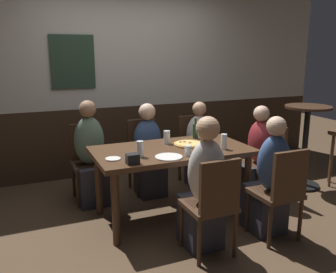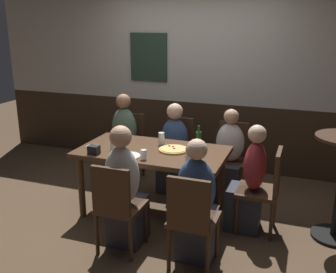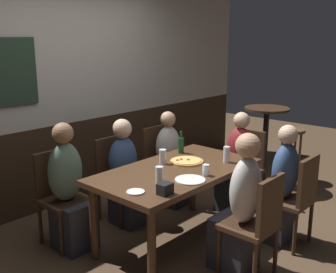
{
  "view_description": "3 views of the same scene",
  "coord_description": "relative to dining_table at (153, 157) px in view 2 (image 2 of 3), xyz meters",
  "views": [
    {
      "loc": [
        -1.43,
        -3.26,
        1.71
      ],
      "look_at": [
        -0.08,
        -0.09,
        0.89
      ],
      "focal_mm": 38.63,
      "sensor_mm": 36.0,
      "label": 1
    },
    {
      "loc": [
        1.52,
        -3.66,
        2.07
      ],
      "look_at": [
        0.21,
        -0.08,
        0.93
      ],
      "focal_mm": 41.48,
      "sensor_mm": 36.0,
      "label": 2
    },
    {
      "loc": [
        -2.68,
        -2.29,
        1.92
      ],
      "look_at": [
        0.0,
        0.1,
        1.03
      ],
      "focal_mm": 43.23,
      "sensor_mm": 36.0,
      "label": 3
    }
  ],
  "objects": [
    {
      "name": "person_mid_far",
      "position": [
        -0.0,
        0.68,
        -0.19
      ],
      "size": [
        0.34,
        0.37,
        1.11
      ],
      "color": "#2D2D38",
      "rests_on": "ground_plane"
    },
    {
      "name": "wall_back",
      "position": [
        -0.0,
        1.65,
        0.65
      ],
      "size": [
        6.4,
        0.13,
        2.6
      ],
      "color": "#332316",
      "rests_on": "ground_plane"
    },
    {
      "name": "chair_mid_near",
      "position": [
        0.0,
        -0.85,
        -0.16
      ],
      "size": [
        0.4,
        0.4,
        0.88
      ],
      "color": "#422B1C",
      "rests_on": "ground_plane"
    },
    {
      "name": "tumbler_water",
      "position": [
        0.03,
        -0.31,
        0.13
      ],
      "size": [
        0.06,
        0.06,
        0.1
      ],
      "color": "silver",
      "rests_on": "dining_table"
    },
    {
      "name": "person_head_east",
      "position": [
        1.05,
        0.0,
        -0.19
      ],
      "size": [
        0.37,
        0.34,
        1.12
      ],
      "color": "#2D2D38",
      "rests_on": "ground_plane"
    },
    {
      "name": "chair_mid_far",
      "position": [
        0.0,
        0.85,
        -0.16
      ],
      "size": [
        0.4,
        0.4,
        0.88
      ],
      "color": "#422B1C",
      "rests_on": "ground_plane"
    },
    {
      "name": "dining_table",
      "position": [
        0.0,
        0.0,
        0.0
      ],
      "size": [
        1.59,
        0.86,
        0.74
      ],
      "color": "#472D1C",
      "rests_on": "ground_plane"
    },
    {
      "name": "pizza",
      "position": [
        0.22,
        0.06,
        0.1
      ],
      "size": [
        0.32,
        0.32,
        0.03
      ],
      "color": "tan",
      "rests_on": "dining_table"
    },
    {
      "name": "chair_right_near",
      "position": [
        0.7,
        -0.85,
        -0.16
      ],
      "size": [
        0.4,
        0.4,
        0.88
      ],
      "color": "#422B1C",
      "rests_on": "ground_plane"
    },
    {
      "name": "pint_glass_pale",
      "position": [
        0.48,
        -0.23,
        0.16
      ],
      "size": [
        0.06,
        0.06,
        0.16
      ],
      "color": "silver",
      "rests_on": "dining_table"
    },
    {
      "name": "chair_left_far",
      "position": [
        -0.7,
        0.85,
        -0.16
      ],
      "size": [
        0.4,
        0.4,
        0.88
      ],
      "color": "#422B1C",
      "rests_on": "ground_plane"
    },
    {
      "name": "person_left_far",
      "position": [
        -0.7,
        0.69,
        -0.16
      ],
      "size": [
        0.34,
        0.37,
        1.18
      ],
      "color": "#2D2D38",
      "rests_on": "ground_plane"
    },
    {
      "name": "condiment_caddy",
      "position": [
        -0.52,
        -0.33,
        0.13
      ],
      "size": [
        0.11,
        0.09,
        0.09
      ],
      "primitive_type": "cube",
      "color": "black",
      "rests_on": "dining_table"
    },
    {
      "name": "person_right_far",
      "position": [
        0.7,
        0.68,
        -0.2
      ],
      "size": [
        0.34,
        0.37,
        1.09
      ],
      "color": "#2D2D38",
      "rests_on": "ground_plane"
    },
    {
      "name": "tumbler_short",
      "position": [
        0.03,
        0.2,
        0.15
      ],
      "size": [
        0.07,
        0.07,
        0.14
      ],
      "color": "silver",
      "rests_on": "dining_table"
    },
    {
      "name": "person_right_near",
      "position": [
        0.7,
        -0.68,
        -0.17
      ],
      "size": [
        0.34,
        0.37,
        1.14
      ],
      "color": "#2D2D38",
      "rests_on": "ground_plane"
    },
    {
      "name": "plate_white_large",
      "position": [
        -0.16,
        -0.29,
        0.09
      ],
      "size": [
        0.26,
        0.26,
        0.01
      ],
      "primitive_type": "cylinder",
      "color": "white",
      "rests_on": "dining_table"
    },
    {
      "name": "chair_head_east",
      "position": [
        1.21,
        0.0,
        -0.16
      ],
      "size": [
        0.4,
        0.4,
        0.88
      ],
      "color": "#422B1C",
      "rests_on": "ground_plane"
    },
    {
      "name": "highball_clear",
      "position": [
        -0.39,
        -0.15,
        0.15
      ],
      "size": [
        0.07,
        0.07,
        0.15
      ],
      "color": "silver",
      "rests_on": "dining_table"
    },
    {
      "name": "person_mid_near",
      "position": [
        0.0,
        -0.69,
        -0.15
      ],
      "size": [
        0.34,
        0.37,
        1.19
      ],
      "color": "#2D2D38",
      "rests_on": "ground_plane"
    },
    {
      "name": "ground_plane",
      "position": [
        0.0,
        0.0,
        -0.65
      ],
      "size": [
        12.0,
        12.0,
        0.0
      ],
      "primitive_type": "plane",
      "color": "#4C3826"
    },
    {
      "name": "plate_white_small",
      "position": [
        -0.65,
        -0.14,
        0.09
      ],
      "size": [
        0.14,
        0.14,
        0.01
      ],
      "primitive_type": "cylinder",
      "color": "white",
      "rests_on": "dining_table"
    },
    {
      "name": "chair_right_far",
      "position": [
        0.7,
        0.85,
        -0.16
      ],
      "size": [
        0.4,
        0.4,
        0.88
      ],
      "color": "#422B1C",
      "rests_on": "ground_plane"
    },
    {
      "name": "beer_bottle_green",
      "position": [
        0.43,
        0.3,
        0.18
      ],
      "size": [
        0.06,
        0.06,
        0.23
      ],
      "color": "#194723",
      "rests_on": "dining_table"
    }
  ]
}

